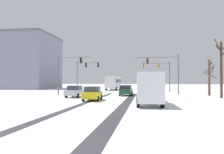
{
  "coord_description": "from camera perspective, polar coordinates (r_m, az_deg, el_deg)",
  "views": [
    {
      "loc": [
        4.24,
        -7.09,
        2.27
      ],
      "look_at": [
        0.0,
        21.25,
        2.8
      ],
      "focal_mm": 34.61,
      "sensor_mm": 36.0,
      "label": 1
    }
  ],
  "objects": [
    {
      "name": "traffic_signal_far_right",
      "position": [
        47.49,
        12.57,
        1.83
      ],
      "size": [
        5.9,
        0.68,
        6.5
      ],
      "color": "#56565B",
      "rests_on": "ground"
    },
    {
      "name": "wheel_track_left_lane",
      "position": [
        22.46,
        3.85,
        -6.85
      ],
      "size": [
        0.97,
        33.39,
        0.01
      ],
      "primitive_type": "cube",
      "color": "#38383D",
      "rests_on": "ground"
    },
    {
      "name": "traffic_signal_far_left",
      "position": [
        45.12,
        -7.22,
        1.9
      ],
      "size": [
        4.87,
        0.55,
        6.5
      ],
      "color": "#56565B",
      "rests_on": "ground"
    },
    {
      "name": "office_building_far_left_block",
      "position": [
        71.56,
        -24.83,
        3.59
      ],
      "size": [
        25.48,
        16.47,
        15.88
      ],
      "color": "gray",
      "rests_on": "ground"
    },
    {
      "name": "bare_tree_sidewalk_far",
      "position": [
        36.72,
        24.36,
        0.19
      ],
      "size": [
        1.68,
        1.74,
        5.59
      ],
      "color": "brown",
      "rests_on": "ground"
    },
    {
      "name": "traffic_signal_near_left",
      "position": [
        35.71,
        -11.79,
        2.38
      ],
      "size": [
        5.55,
        0.38,
        6.5
      ],
      "color": "#56565B",
      "rests_on": "ground"
    },
    {
      "name": "sidewalk_kerb_right",
      "position": [
        21.95,
        26.66,
        -6.73
      ],
      "size": [
        4.0,
        33.39,
        0.12
      ],
      "primitive_type": "cube",
      "color": "white",
      "rests_on": "ground"
    },
    {
      "name": "bare_tree_sidewalk_mid",
      "position": [
        31.92,
        26.85,
        2.29
      ],
      "size": [
        1.52,
        1.34,
        7.96
      ],
      "color": "#423023",
      "rests_on": "ground"
    },
    {
      "name": "car_dark_green_lead",
      "position": [
        33.55,
        3.77,
        -3.54
      ],
      "size": [
        1.91,
        4.14,
        1.62
      ],
      "color": "#194C2D",
      "rests_on": "ground"
    },
    {
      "name": "ground_plane",
      "position": [
        8.57,
        -22.49,
        -16.34
      ],
      "size": [
        300.0,
        300.0,
        0.0
      ],
      "primitive_type": "plane",
      "color": "silver"
    },
    {
      "name": "bus_oncoming",
      "position": [
        54.86,
        0.43,
        -1.35
      ],
      "size": [
        2.8,
        11.04,
        3.38
      ],
      "color": "silver",
      "rests_on": "ground"
    },
    {
      "name": "wheel_track_right_lane",
      "position": [
        23.19,
        -6.66,
        -6.66
      ],
      "size": [
        0.7,
        33.39,
        0.01
      ],
      "primitive_type": "cube",
      "color": "#38383D",
      "rests_on": "ground"
    },
    {
      "name": "car_silver_second",
      "position": [
        30.54,
        -9.74,
        -3.77
      ],
      "size": [
        1.9,
        4.13,
        1.62
      ],
      "color": "#B7BABF",
      "rests_on": "ground"
    },
    {
      "name": "traffic_signal_near_right",
      "position": [
        35.78,
        13.97,
        2.52
      ],
      "size": [
        7.02,
        0.52,
        6.5
      ],
      "color": "#56565B",
      "rests_on": "ground"
    },
    {
      "name": "car_yellow_cab_third",
      "position": [
        25.13,
        -5.15,
        -4.37
      ],
      "size": [
        1.99,
        4.18,
        1.62
      ],
      "color": "yellow",
      "rests_on": "ground"
    },
    {
      "name": "box_truck_delivery",
      "position": [
        20.95,
        9.63,
        -2.79
      ],
      "size": [
        2.52,
        7.48,
        3.02
      ],
      "color": "#194C2D",
      "rests_on": "ground"
    }
  ]
}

